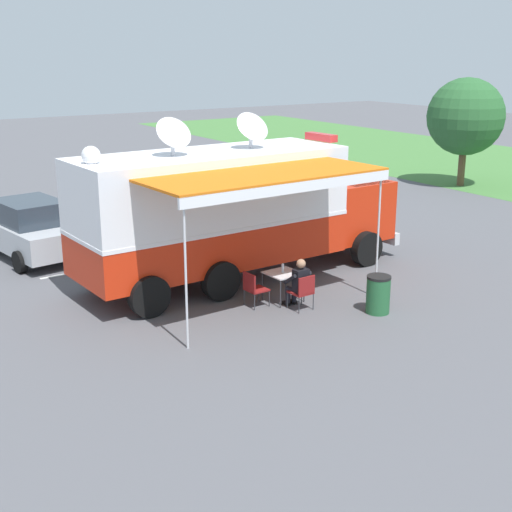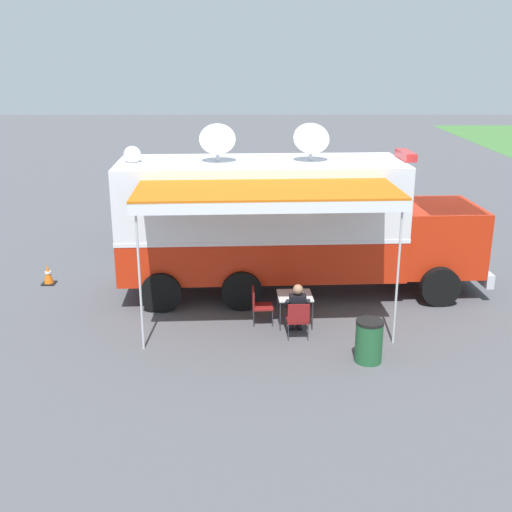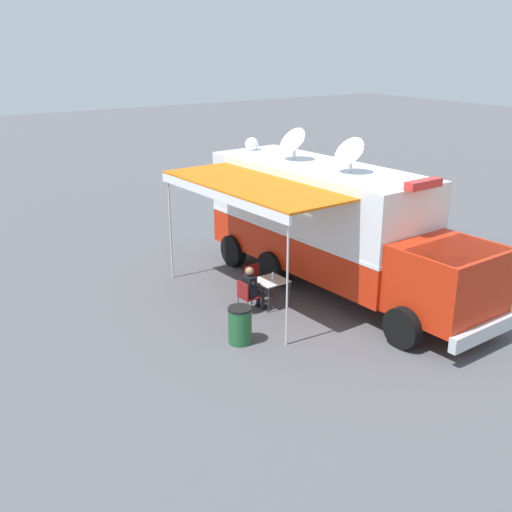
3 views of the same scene
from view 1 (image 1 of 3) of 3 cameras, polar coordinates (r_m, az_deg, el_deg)
name	(u,v)px [view 1 (image 1 of 3)]	position (r m, az deg, el deg)	size (l,w,h in m)	color
ground_plane	(213,283)	(18.98, -3.52, -2.16)	(100.00, 100.00, 0.00)	#515156
lot_stripe	(121,264)	(20.96, -10.83, -0.62)	(0.12, 4.80, 0.01)	silver
command_truck	(236,208)	(18.82, -1.64, 3.87)	(5.23, 9.60, 4.53)	red
folding_table	(283,275)	(17.41, 2.21, -1.53)	(0.84, 0.84, 0.73)	silver
water_bottle	(283,268)	(17.41, 2.17, -0.97)	(0.07, 0.07, 0.22)	silver
folding_chair_at_table	(303,290)	(16.86, 3.83, -2.73)	(0.50, 0.50, 0.87)	maroon
folding_chair_beside_table	(253,287)	(17.04, -0.22, -2.48)	(0.50, 0.50, 0.87)	maroon
seated_responder	(298,282)	(16.95, 3.43, -2.12)	(0.68, 0.57, 1.25)	black
trash_bin	(378,294)	(16.93, 9.82, -3.06)	(0.57, 0.57, 0.91)	#235B33
car_behind_truck	(187,186)	(27.85, -5.55, 5.65)	(2.29, 4.34, 1.76)	silver
car_far_corner	(30,229)	(22.06, -17.76, 2.10)	(4.41, 2.46, 1.76)	#B2B5BA
tree_far_left	(466,117)	(33.45, 16.54, 10.70)	(3.43, 3.43, 4.83)	brown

